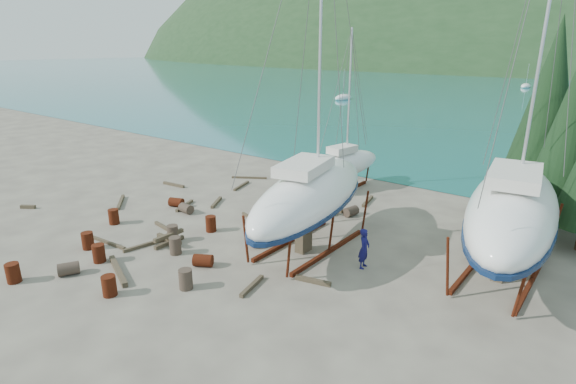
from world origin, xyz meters
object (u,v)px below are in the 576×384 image
Objects in this scene: small_sailboat_shore at (344,163)px; large_sailboat_far at (512,209)px; large_sailboat_near at (311,194)px; worker at (364,248)px.

large_sailboat_far is at bearing -18.54° from small_sailboat_shore.
small_sailboat_shore is at bearing 99.99° from large_sailboat_near.
large_sailboat_near is at bearing 77.17° from worker.
large_sailboat_near is at bearing -58.07° from small_sailboat_shore.
worker is (-5.26, -3.30, -2.16)m from large_sailboat_far.
worker is (7.17, -10.06, -0.86)m from small_sailboat_shore.
worker is at bearing -16.45° from large_sailboat_near.
large_sailboat_near reaches higher than worker.
small_sailboat_shore reaches higher than worker.
small_sailboat_shore is 12.38m from worker.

